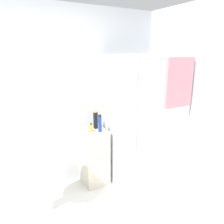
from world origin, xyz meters
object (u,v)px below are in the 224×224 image
object	(u,v)px
soap_dispenser	(91,128)
sink	(42,164)
shampoo_bottle_tall_black	(96,120)
shampoo_bottle_blue	(100,124)

from	to	relation	value
soap_dispenser	sink	bearing A→B (deg)	-163.45
sink	shampoo_bottle_tall_black	world-z (taller)	shampoo_bottle_tall_black
soap_dispenser	shampoo_bottle_blue	world-z (taller)	shampoo_bottle_blue
soap_dispenser	shampoo_bottle_blue	size ratio (longest dim) A/B	0.53
sink	soap_dispenser	world-z (taller)	sink
soap_dispenser	shampoo_bottle_blue	xyz separation A→B (m)	(0.11, -0.06, 0.07)
sink	shampoo_bottle_blue	size ratio (longest dim) A/B	3.97
shampoo_bottle_tall_black	shampoo_bottle_blue	world-z (taller)	shampoo_bottle_tall_black
sink	shampoo_bottle_blue	xyz separation A→B (m)	(0.84, 0.16, 0.31)
sink	shampoo_bottle_blue	distance (m)	0.91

